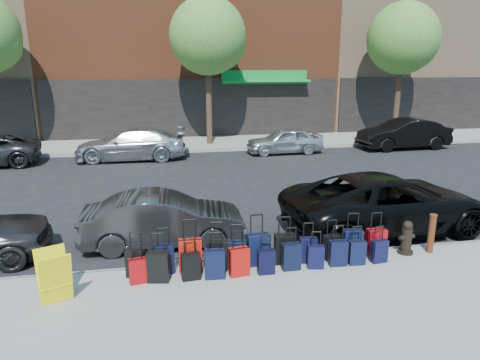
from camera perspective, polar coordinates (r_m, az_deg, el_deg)
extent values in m
plane|color=black|center=(13.42, -1.74, -2.84)|extent=(120.00, 120.00, 0.00)
cube|color=gray|center=(7.58, 5.89, -17.30)|extent=(60.00, 4.00, 0.15)
cube|color=gray|center=(23.07, -5.44, 4.88)|extent=(60.00, 4.00, 0.15)
cube|color=gray|center=(9.29, 2.42, -10.78)|extent=(60.00, 0.08, 0.15)
cube|color=gray|center=(21.09, -4.96, 3.93)|extent=(60.00, 0.08, 0.15)
cube|color=black|center=(24.77, -5.92, 9.36)|extent=(16.66, 0.15, 3.40)
cube|color=#0D7C2C|center=(24.95, 3.48, 12.91)|extent=(5.00, 0.91, 0.27)
cube|color=#0D7C2C|center=(25.23, 3.33, 13.73)|extent=(5.00, 0.10, 0.60)
cube|color=black|center=(30.48, 26.06, 8.99)|extent=(14.70, 0.15, 3.40)
cylinder|color=black|center=(22.31, -4.18, 10.97)|extent=(0.30, 0.30, 4.80)
sphere|color=#337426|center=(22.30, -4.33, 18.60)|extent=(3.80, 3.80, 3.80)
sphere|color=#337426|center=(22.35, -2.71, 17.64)|extent=(2.58, 2.58, 2.58)
cylinder|color=black|center=(25.65, 20.28, 10.63)|extent=(0.30, 0.30, 4.80)
sphere|color=#337426|center=(25.64, 20.91, 17.24)|extent=(3.80, 3.80, 3.80)
sphere|color=#337426|center=(25.92, 22.01, 16.26)|extent=(2.58, 2.58, 2.58)
cube|color=black|center=(8.66, -13.70, -10.66)|extent=(0.40, 0.28, 0.56)
cylinder|color=black|center=(8.42, -13.95, -6.97)|extent=(0.21, 0.07, 0.03)
cube|color=black|center=(8.67, -10.07, -10.35)|extent=(0.39, 0.23, 0.58)
cylinder|color=black|center=(8.42, -10.26, -6.51)|extent=(0.22, 0.04, 0.03)
cube|color=#A8160A|center=(8.62, -6.64, -10.00)|extent=(0.45, 0.25, 0.67)
cylinder|color=black|center=(8.34, -6.79, -5.47)|extent=(0.25, 0.04, 0.03)
cube|color=black|center=(8.67, -3.09, -9.96)|extent=(0.44, 0.27, 0.62)
cylinder|color=black|center=(8.41, -3.16, -5.82)|extent=(0.23, 0.06, 0.03)
cube|color=black|center=(8.74, -0.46, -9.91)|extent=(0.41, 0.28, 0.57)
cylinder|color=black|center=(8.50, -0.46, -6.15)|extent=(0.21, 0.07, 0.03)
cube|color=black|center=(8.86, 2.34, -9.20)|extent=(0.47, 0.29, 0.66)
cylinder|color=black|center=(8.59, 2.39, -4.82)|extent=(0.25, 0.06, 0.03)
cube|color=black|center=(8.97, 5.97, -9.13)|extent=(0.42, 0.24, 0.62)
cylinder|color=black|center=(8.71, 6.09, -5.09)|extent=(0.23, 0.04, 0.03)
cube|color=black|center=(9.09, 9.07, -9.21)|extent=(0.37, 0.23, 0.53)
cylinder|color=black|center=(8.87, 9.22, -5.83)|extent=(0.20, 0.05, 0.03)
cube|color=black|center=(9.31, 12.17, -8.74)|extent=(0.37, 0.23, 0.53)
cylinder|color=black|center=(9.10, 12.37, -5.41)|extent=(0.20, 0.05, 0.03)
cube|color=black|center=(9.51, 14.77, -8.18)|extent=(0.43, 0.27, 0.60)
cylinder|color=black|center=(9.28, 15.04, -4.47)|extent=(0.23, 0.06, 0.03)
cube|color=maroon|center=(9.70, 17.66, -7.94)|extent=(0.40, 0.22, 0.60)
cylinder|color=black|center=(9.47, 17.97, -4.32)|extent=(0.22, 0.03, 0.03)
cube|color=#98090C|center=(8.42, -13.46, -11.72)|extent=(0.35, 0.24, 0.48)
cylinder|color=black|center=(8.20, -13.68, -8.47)|extent=(0.18, 0.06, 0.03)
cube|color=black|center=(8.37, -10.83, -11.28)|extent=(0.44, 0.30, 0.59)
cylinder|color=black|center=(8.11, -11.06, -7.19)|extent=(0.23, 0.07, 0.03)
cube|color=black|center=(8.37, -6.59, -11.35)|extent=(0.38, 0.24, 0.52)
cylinder|color=black|center=(8.13, -6.71, -7.75)|extent=(0.20, 0.05, 0.03)
cube|color=black|center=(8.37, -3.38, -11.12)|extent=(0.39, 0.24, 0.56)
cylinder|color=black|center=(8.12, -3.45, -7.22)|extent=(0.22, 0.04, 0.03)
cube|color=#A70F0A|center=(8.45, -0.13, -10.85)|extent=(0.41, 0.27, 0.56)
cylinder|color=black|center=(8.20, -0.13, -7.02)|extent=(0.21, 0.06, 0.03)
cube|color=black|center=(8.55, 3.50, -10.82)|extent=(0.33, 0.19, 0.49)
cylinder|color=black|center=(8.33, 3.56, -7.53)|extent=(0.19, 0.03, 0.03)
cube|color=black|center=(8.74, 6.83, -10.10)|extent=(0.37, 0.22, 0.54)
cylinder|color=black|center=(8.51, 6.96, -6.51)|extent=(0.21, 0.04, 0.03)
cube|color=black|center=(8.88, 10.05, -10.06)|extent=(0.35, 0.24, 0.47)
cylinder|color=black|center=(8.67, 10.21, -6.96)|extent=(0.18, 0.07, 0.03)
cube|color=black|center=(9.08, 12.92, -9.47)|extent=(0.37, 0.23, 0.52)
cylinder|color=black|center=(8.86, 13.14, -6.10)|extent=(0.20, 0.04, 0.03)
cube|color=black|center=(9.22, 15.28, -9.32)|extent=(0.35, 0.21, 0.50)
cylinder|color=black|center=(9.01, 15.52, -6.14)|extent=(0.19, 0.04, 0.03)
cube|color=black|center=(9.45, 18.04, -9.00)|extent=(0.35, 0.23, 0.48)
cylinder|color=black|center=(9.25, 18.30, -6.04)|extent=(0.18, 0.05, 0.03)
cylinder|color=black|center=(10.14, 21.15, -8.91)|extent=(0.33, 0.33, 0.06)
cylinder|color=black|center=(10.03, 21.31, -7.40)|extent=(0.22, 0.22, 0.52)
sphere|color=black|center=(9.92, 21.49, -5.67)|extent=(0.20, 0.20, 0.20)
cylinder|color=black|center=(10.01, 21.34, -7.11)|extent=(0.38, 0.15, 0.09)
cylinder|color=#38190C|center=(10.25, 24.15, -6.57)|extent=(0.14, 0.14, 0.85)
cylinder|color=#38190C|center=(10.11, 24.41, -4.32)|extent=(0.16, 0.16, 0.04)
cube|color=yellow|center=(8.03, -23.30, -12.16)|extent=(0.56, 0.41, 0.92)
cube|color=yellow|center=(8.33, -23.74, -11.21)|extent=(0.56, 0.41, 0.92)
cube|color=yellow|center=(8.24, -23.42, -12.55)|extent=(0.60, 0.51, 0.02)
imported|color=#313133|center=(10.22, -10.09, -5.22)|extent=(3.80, 1.37, 1.25)
imported|color=black|center=(11.50, 19.00, -2.90)|extent=(5.53, 2.94, 1.48)
imported|color=silver|center=(19.81, -14.35, 4.65)|extent=(4.94, 2.18, 1.41)
imported|color=silver|center=(20.74, 5.94, 5.26)|extent=(3.70, 1.58, 1.24)
imported|color=black|center=(23.30, 20.96, 5.76)|extent=(4.68, 1.82, 1.52)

